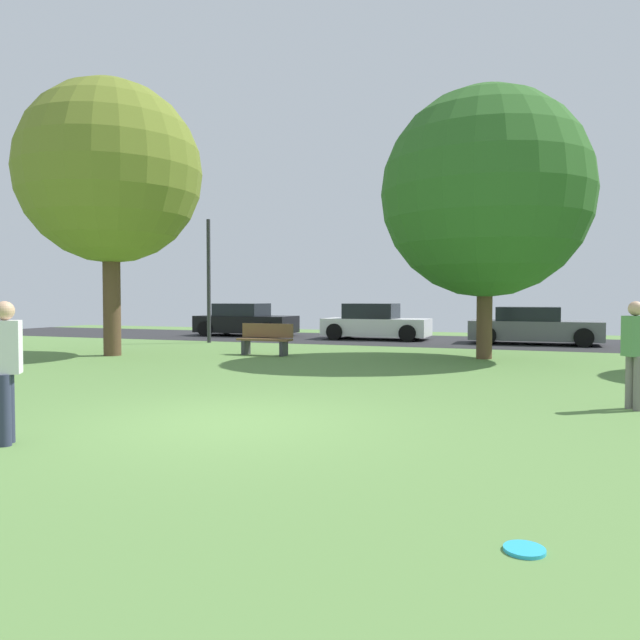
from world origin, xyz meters
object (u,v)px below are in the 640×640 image
Objects in this scene: frisbee_disc at (524,550)px; park_bench at (266,339)px; street_lamp_post at (209,281)px; oak_tree_center at (110,173)px; parked_car_white at (375,323)px; person_thrower at (635,350)px; parked_car_grey at (533,327)px; person_catcher at (5,366)px; maple_tree_near at (486,193)px; parked_car_black at (245,321)px.

park_bench reaches higher than frisbee_disc.
street_lamp_post reaches higher than frisbee_disc.
oak_tree_center is 1.89× the size of parked_car_white.
person_thrower is at bearing 77.15° from frisbee_disc.
person_thrower is 0.39× the size of parked_car_white.
oak_tree_center is 28.71× the size of frisbee_disc.
oak_tree_center is 14.85m from parked_car_grey.
parked_car_grey is 0.99× the size of street_lamp_post.
person_thrower is at bearing 146.88° from park_bench.
person_catcher reaches higher than parked_car_grey.
person_thrower is 15.91m from street_lamp_post.
street_lamp_post is (-5.23, -3.82, 1.61)m from parked_car_white.
parked_car_black is (-10.67, 6.52, -3.80)m from maple_tree_near.
oak_tree_center reaches higher than street_lamp_post.
maple_tree_near is (10.02, 2.82, -0.73)m from oak_tree_center.
parked_car_white is at bearing 59.94° from oak_tree_center.
oak_tree_center is at bearing 88.42° from person_catcher.
parked_car_black is 5.90m from parked_car_white.
parked_car_black is (-13.48, 13.41, -0.24)m from person_thrower.
park_bench is at bearing 122.82° from frisbee_disc.
oak_tree_center reaches higher than person_thrower.
person_catcher is 5.73m from frisbee_disc.
person_thrower is at bearing -67.81° from maple_tree_near.
parked_car_grey is (5.22, 17.63, -0.28)m from person_catcher.
street_lamp_post is (-10.01, 2.43, -2.19)m from maple_tree_near.
person_thrower is at bearing 0.00° from person_catcher.
park_bench is at bearing 22.41° from oak_tree_center.
person_thrower is at bearing -17.62° from oak_tree_center.
person_catcher reaches higher than person_thrower.
parked_car_black is at bearing -58.58° from park_bench.
parked_car_grey reaches higher than park_bench.
maple_tree_near is 4.48× the size of person_catcher.
parked_car_grey is at bearing -3.10° from parked_car_black.
maple_tree_near is at bearing -31.41° from parked_car_black.
person_catcher is 10.77m from park_bench.
frisbee_disc is (5.58, -0.98, -0.88)m from person_catcher.
oak_tree_center is 6.00m from street_lamp_post.
frisbee_disc is 0.06× the size of parked_car_black.
frisbee_disc is at bearing -57.73° from parked_car_black.
maple_tree_near is 1.71× the size of parked_car_black.
person_catcher is at bearing -67.36° from street_lamp_post.
street_lamp_post is (0.66, -4.09, 1.61)m from parked_car_black.
person_catcher is 0.36× the size of parked_car_grey.
parked_car_grey reaches higher than frisbee_disc.
oak_tree_center reaches higher than park_bench.
parked_car_grey is (5.90, -0.37, -0.03)m from parked_car_white.
person_catcher reaches higher than frisbee_disc.
maple_tree_near reaches higher than person_thrower.
parked_car_white is at bearing 176.42° from parked_car_grey.
parked_car_black is (-12.15, 19.24, 0.63)m from frisbee_disc.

